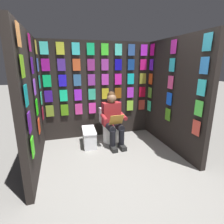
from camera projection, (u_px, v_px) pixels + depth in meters
ground_plane at (128, 186)px, 2.71m from camera, size 30.00×30.00×0.00m
display_wall_back at (98, 90)px, 4.37m from camera, size 2.74×0.14×2.29m
display_wall_left at (173, 95)px, 3.73m from camera, size 0.14×2.07×2.29m
display_wall_right at (31, 103)px, 3.00m from camera, size 0.14×2.07×2.29m
toilet at (110, 127)px, 4.24m from camera, size 0.41×0.56×0.77m
person_reading at (113, 119)px, 3.96m from camera, size 0.54×0.70×1.19m
comic_longbox_near at (89, 137)px, 4.01m from camera, size 0.31×0.63×0.37m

